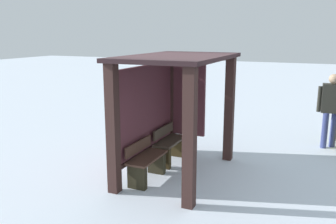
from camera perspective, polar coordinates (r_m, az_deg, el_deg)
ground_plane at (r=7.21m, az=1.57°, el=-9.81°), size 60.00×60.00×0.00m
bus_shelter at (r=6.96m, az=0.30°, el=2.90°), size 2.76×1.71×2.34m
bench_left_inside at (r=6.78m, az=-3.51°, el=-8.22°), size 1.00×0.41×0.76m
bench_center_inside at (r=7.71m, az=0.27°, el=-5.48°), size 1.00×0.38×0.78m
person_walking at (r=9.37m, az=24.76°, el=1.11°), size 0.33×0.66×1.80m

